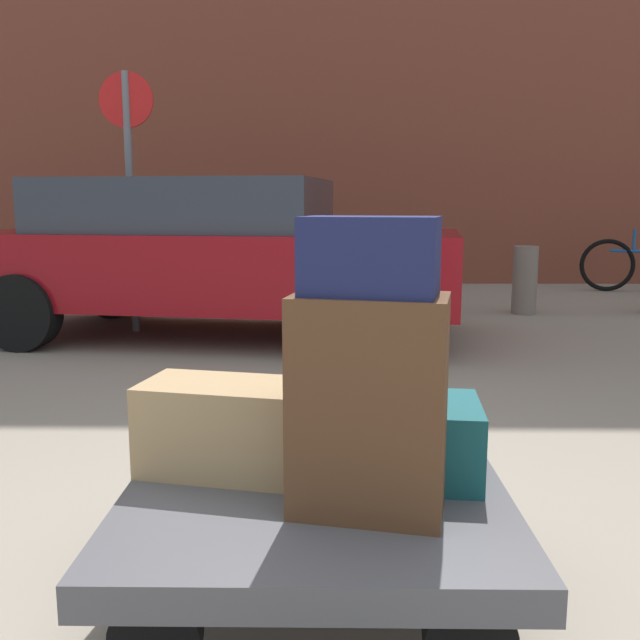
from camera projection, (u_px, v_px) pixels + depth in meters
name	position (u px, v px, depth m)	size (l,w,h in m)	color
ground_plane	(315.00, 611.00, 2.11)	(60.00, 60.00, 0.00)	gray
luggage_cart	(315.00, 528.00, 2.06)	(1.18, 0.89, 0.34)	#4C4C51
suitcase_brown_rear_left	(369.00, 405.00, 1.97)	(0.43, 0.26, 0.63)	#51331E
suitcase_teal_rear_right	(391.00, 438.00, 2.27)	(0.57, 0.36, 0.25)	#144C51
duffel_bag_tan_front_right	(236.00, 428.00, 2.29)	(0.61, 0.29, 0.30)	#9E7F56
duffel_bag_navy_topmost_pile	(370.00, 256.00, 1.90)	(0.37, 0.22, 0.21)	#191E47
parked_car	(210.00, 253.00, 6.32)	(4.52, 2.40, 1.42)	maroon
bollard_kerb_near	(525.00, 280.00, 7.66)	(0.27, 0.27, 0.75)	#72665B
no_parking_sign	(129.00, 174.00, 6.44)	(0.50, 0.07, 2.39)	slate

